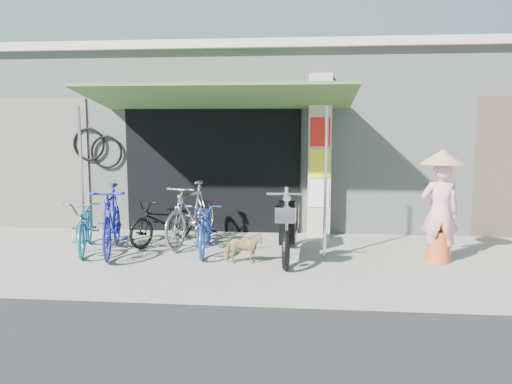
# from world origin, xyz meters

# --- Properties ---
(ground) EXTENTS (80.00, 80.00, 0.00)m
(ground) POSITION_xyz_m (0.00, 0.00, 0.00)
(ground) COLOR gray
(ground) RESTS_ON ground
(bicycle_shop) EXTENTS (12.30, 5.30, 3.66)m
(bicycle_shop) POSITION_xyz_m (-0.00, 5.09, 1.83)
(bicycle_shop) COLOR gray
(bicycle_shop) RESTS_ON ground
(shop_pillar) EXTENTS (0.42, 0.44, 3.00)m
(shop_pillar) POSITION_xyz_m (0.85, 2.45, 1.50)
(shop_pillar) COLOR #B9B19E
(shop_pillar) RESTS_ON ground
(awning) EXTENTS (4.60, 1.88, 2.72)m
(awning) POSITION_xyz_m (-0.90, 1.63, 2.51)
(awning) COLOR #3B632C
(awning) RESTS_ON ground
(neighbour_left) EXTENTS (2.60, 0.06, 2.60)m
(neighbour_left) POSITION_xyz_m (-5.00, 2.59, 1.30)
(neighbour_left) COLOR #6B665B
(neighbour_left) RESTS_ON ground
(bike_teal) EXTENTS (1.07, 1.76, 0.87)m
(bike_teal) POSITION_xyz_m (-3.01, 0.83, 0.44)
(bike_teal) COLOR #1B677B
(bike_teal) RESTS_ON ground
(bike_blue) EXTENTS (0.96, 1.93, 1.12)m
(bike_blue) POSITION_xyz_m (-2.51, 0.70, 0.56)
(bike_blue) COLOR navy
(bike_blue) RESTS_ON ground
(bike_black) EXTENTS (1.20, 1.63, 0.82)m
(bike_black) POSITION_xyz_m (-1.89, 1.50, 0.41)
(bike_black) COLOR black
(bike_black) RESTS_ON ground
(bike_silver) EXTENTS (0.97, 1.90, 1.10)m
(bike_silver) POSITION_xyz_m (-1.37, 1.47, 0.55)
(bike_silver) COLOR #9E9EA2
(bike_silver) RESTS_ON ground
(bike_navy) EXTENTS (0.73, 1.67, 0.85)m
(bike_navy) POSITION_xyz_m (-1.02, 0.96, 0.42)
(bike_navy) COLOR #203C93
(bike_navy) RESTS_ON ground
(street_dog) EXTENTS (0.59, 0.31, 0.49)m
(street_dog) POSITION_xyz_m (-0.33, 0.31, 0.24)
(street_dog) COLOR tan
(street_dog) RESTS_ON ground
(moped) EXTENTS (0.56, 1.98, 1.12)m
(moped) POSITION_xyz_m (0.34, 0.78, 0.51)
(moped) COLOR black
(moped) RESTS_ON ground
(nun) EXTENTS (0.64, 0.64, 1.71)m
(nun) POSITION_xyz_m (2.62, 0.72, 0.85)
(nun) COLOR pink
(nun) RESTS_ON ground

